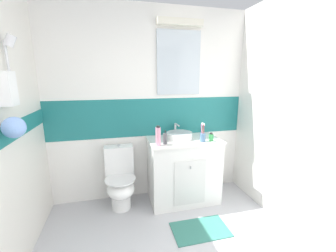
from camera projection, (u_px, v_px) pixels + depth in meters
The scene contains 10 objects.
wall_back_tiled at pixel (150, 105), 2.89m from camera, with size 3.20×0.20×2.50m.
wall_right_plain at pixel (313, 118), 2.03m from camera, with size 0.10×3.48×2.50m, color white.
vanity_cabinet at pixel (183, 170), 2.86m from camera, with size 0.91×0.56×0.85m.
sink_basin at pixel (179, 135), 2.78m from camera, with size 0.33×0.38×0.17m.
toilet at pixel (120, 180), 2.70m from camera, with size 0.37×0.50×0.79m.
toothbrush_cup at pixel (203, 137), 2.64m from camera, with size 0.07×0.07×0.24m.
soap_dispenser at pixel (165, 139), 2.54m from camera, with size 0.05×0.05×0.17m.
perfume_flask_small at pixel (211, 137), 2.67m from camera, with size 0.05×0.03×0.11m.
shampoo_bottle_tall at pixel (158, 136), 2.48m from camera, with size 0.06×0.06×0.23m.
bath_mat at pixel (200, 229), 2.35m from camera, with size 0.61×0.37×0.01m, color #337266.
Camera 1 is at (-0.47, -0.40, 1.62)m, focal length 23.06 mm.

